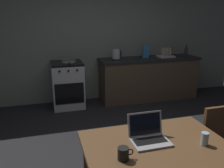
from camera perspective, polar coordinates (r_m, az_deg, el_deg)
name	(u,v)px	position (r m, az deg, el deg)	size (l,w,h in m)	color
ground_plane	(130,164)	(3.12, 4.40, -18.63)	(12.00, 12.00, 0.00)	black
back_wall	(103,38)	(5.09, -2.08, 10.97)	(6.40, 0.10, 2.62)	gray
kitchen_counter	(148,78)	(5.22, 8.78, 1.38)	(2.16, 0.64, 0.91)	#4C3D2D
stove_oven	(68,85)	(4.78, -10.65, -0.15)	(0.60, 0.62, 0.91)	#B7BABF
dining_table	(156,152)	(2.12, 10.68, -15.88)	(1.22, 0.84, 0.74)	brown
chair	(224,144)	(2.75, 25.48, -13.05)	(0.40, 0.40, 0.89)	#4C331E
laptop	(149,136)	(2.10, 8.88, -12.31)	(0.32, 0.27, 0.22)	#99999E
electric_kettle	(116,55)	(4.84, 1.02, 7.12)	(0.20, 0.18, 0.22)	black
bottle	(186,51)	(5.47, 17.46, 7.68)	(0.07, 0.07, 0.27)	#2D2D33
frying_pan	(69,61)	(4.64, -10.47, 5.46)	(0.28, 0.45, 0.05)	gray
coffee_mug	(123,154)	(1.84, 2.79, -16.45)	(0.13, 0.09, 0.10)	black
drinking_glass	(205,139)	(2.15, 21.50, -12.23)	(0.06, 0.06, 0.11)	#99B7C6
cereal_box	(146,52)	(5.09, 8.19, 7.72)	(0.13, 0.05, 0.26)	#3372B2
dish_rack	(166,55)	(5.29, 12.88, 6.89)	(0.34, 0.26, 0.21)	silver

